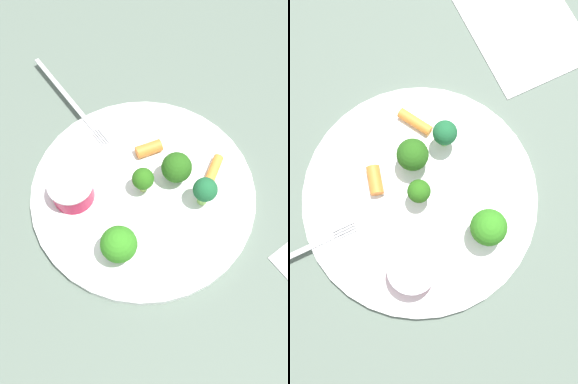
{
  "view_description": "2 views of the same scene",
  "coord_description": "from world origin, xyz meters",
  "views": [
    {
      "loc": [
        0.08,
        0.23,
        0.47
      ],
      "look_at": [
        0.0,
        0.01,
        0.03
      ],
      "focal_mm": 36.61,
      "sensor_mm": 36.0,
      "label": 1
    },
    {
      "loc": [
        0.1,
        -0.0,
        0.5
      ],
      "look_at": [
        0.0,
        0.01,
        0.02
      ],
      "focal_mm": 36.98,
      "sensor_mm": 36.0,
      "label": 2
    }
  ],
  "objects": [
    {
      "name": "ground_plane",
      "position": [
        0.0,
        0.0,
        0.0
      ],
      "size": [
        2.4,
        2.4,
        0.0
      ],
      "primitive_type": "plane",
      "color": "#556458"
    },
    {
      "name": "plate",
      "position": [
        0.0,
        0.0,
        0.01
      ],
      "size": [
        0.3,
        0.3,
        0.01
      ],
      "primitive_type": "cylinder",
      "color": "white",
      "rests_on": "ground_plane"
    },
    {
      "name": "sauce_cup",
      "position": [
        0.09,
        -0.02,
        0.03
      ],
      "size": [
        0.06,
        0.06,
        0.03
      ],
      "color": "maroon",
      "rests_on": "plate"
    },
    {
      "name": "broccoli_floret_0",
      "position": [
        -0.05,
        -0.0,
        0.04
      ],
      "size": [
        0.04,
        0.04,
        0.05
      ],
      "color": "#7EAA5F",
      "rests_on": "plate"
    },
    {
      "name": "broccoli_floret_1",
      "position": [
        -0.07,
        0.04,
        0.04
      ],
      "size": [
        0.03,
        0.03,
        0.05
      ],
      "color": "#88C457",
      "rests_on": "plate"
    },
    {
      "name": "broccoli_floret_2",
      "position": [
        0.0,
        -0.0,
        0.04
      ],
      "size": [
        0.03,
        0.03,
        0.04
      ],
      "color": "#99B458",
      "rests_on": "plate"
    },
    {
      "name": "broccoli_floret_3",
      "position": [
        0.06,
        0.07,
        0.04
      ],
      "size": [
        0.04,
        0.04,
        0.05
      ],
      "color": "#88B358",
      "rests_on": "plate"
    },
    {
      "name": "carrot_stick_0",
      "position": [
        -0.1,
        0.01,
        0.02
      ],
      "size": [
        0.04,
        0.04,
        0.01
      ],
      "primitive_type": "cylinder",
      "rotation": [
        1.57,
        0.0,
        5.51
      ],
      "color": "orange",
      "rests_on": "plate"
    },
    {
      "name": "carrot_stick_1",
      "position": [
        -0.03,
        -0.05,
        0.02
      ],
      "size": [
        0.04,
        0.02,
        0.02
      ],
      "primitive_type": "cylinder",
      "rotation": [
        1.57,
        0.0,
        4.74
      ],
      "color": "orange",
      "rests_on": "plate"
    },
    {
      "name": "fork",
      "position": [
        0.05,
        -0.18,
        0.01
      ],
      "size": [
        0.06,
        0.2,
        0.0
      ],
      "color": "#B5B5B9",
      "rests_on": "plate"
    }
  ]
}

